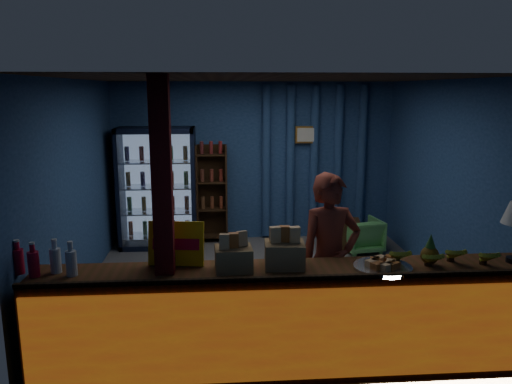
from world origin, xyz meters
TOP-DOWN VIEW (x-y plane):
  - ground at (0.00, 0.00)m, footprint 4.60×4.60m
  - room_walls at (0.00, 0.00)m, footprint 4.60×4.60m
  - counter at (0.00, -1.91)m, footprint 4.40×0.57m
  - support_post at (-1.05, -1.90)m, footprint 0.16×0.16m
  - beverage_cooler at (-1.55, 1.92)m, footprint 1.20×0.62m
  - bottle_shelf at (-0.70, 2.06)m, footprint 0.50×0.28m
  - curtain_folds at (1.00, 2.14)m, footprint 1.74×0.14m
  - framed_picture at (0.85, 2.10)m, footprint 0.36×0.04m
  - shopkeeper at (0.48, -1.43)m, footprint 0.69×0.52m
  - green_chair at (1.60, 1.31)m, footprint 0.65×0.67m
  - side_table at (1.33, 1.43)m, footprint 0.59×0.47m
  - yellow_sign at (-0.97, -1.72)m, footprint 0.50×0.16m
  - soda_bottles at (-2.05, -1.88)m, footprint 0.55×0.17m
  - snack_box_left at (-0.47, -1.89)m, footprint 0.33×0.27m
  - snack_box_centre at (-0.02, -1.84)m, footprint 0.36×0.30m
  - pastry_tray at (0.82, -1.96)m, footprint 0.51×0.51m
  - banana_bunches at (1.37, -1.90)m, footprint 0.98×0.29m
  - pineapple at (1.26, -1.89)m, footprint 0.16×0.16m

SIDE VIEW (x-z plane):
  - ground at x=0.00m, z-range 0.00..0.00m
  - side_table at x=1.33m, z-range -0.05..0.53m
  - green_chair at x=1.60m, z-range 0.00..0.53m
  - counter at x=0.00m, z-range -0.02..0.97m
  - bottle_shelf at x=-0.70m, z-range -0.01..1.59m
  - shopkeeper at x=0.48m, z-range 0.00..1.71m
  - beverage_cooler at x=-1.55m, z-range -0.02..1.88m
  - pastry_tray at x=0.82m, z-range 0.94..1.02m
  - banana_bunches at x=1.37m, z-range 0.95..1.11m
  - pineapple at x=1.26m, z-range 0.93..1.20m
  - snack_box_left at x=-0.47m, z-range 0.90..1.23m
  - soda_bottles at x=-2.05m, z-range 0.92..1.22m
  - snack_box_centre at x=-0.02m, z-range 0.90..1.26m
  - yellow_sign at x=-0.97m, z-range 0.95..1.34m
  - support_post at x=-1.05m, z-range 0.00..2.60m
  - curtain_folds at x=1.00m, z-range 0.05..2.55m
  - room_walls at x=0.00m, z-range -0.73..3.87m
  - framed_picture at x=0.85m, z-range 1.61..1.89m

